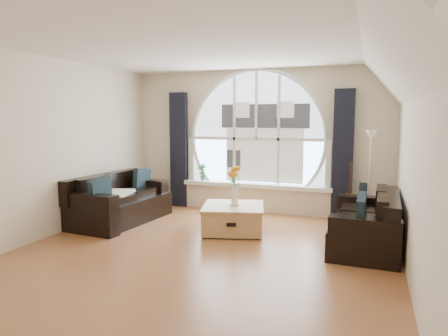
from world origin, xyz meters
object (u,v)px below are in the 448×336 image
at_px(sofa_right, 365,219).
at_px(floor_lamp, 369,178).
at_px(coffee_chest, 233,217).
at_px(guitar, 350,192).
at_px(potted_plant, 202,172).
at_px(sofa_left, 121,199).
at_px(vase_flowers, 235,181).

relative_size(sofa_right, floor_lamp, 1.06).
relative_size(coffee_chest, guitar, 0.89).
relative_size(sofa_right, potted_plant, 5.06).
bearing_deg(potted_plant, sofa_left, -119.76).
bearing_deg(coffee_chest, sofa_right, -18.53).
bearing_deg(floor_lamp, vase_flowers, -151.20).
relative_size(sofa_left, coffee_chest, 1.95).
distance_m(floor_lamp, potted_plant, 3.17).
bearing_deg(floor_lamp, potted_plant, 174.10).
xyz_separation_m(sofa_left, vase_flowers, (2.04, 0.12, 0.41)).
height_order(sofa_right, vase_flowers, vase_flowers).
bearing_deg(guitar, floor_lamp, -23.56).
xyz_separation_m(vase_flowers, floor_lamp, (1.99, 1.10, -0.01)).
xyz_separation_m(coffee_chest, potted_plant, (-1.15, 1.46, 0.49)).
relative_size(vase_flowers, guitar, 0.66).
height_order(vase_flowers, potted_plant, vase_flowers).
xyz_separation_m(sofa_left, coffee_chest, (2.03, 0.08, -0.17)).
bearing_deg(coffee_chest, potted_plant, 113.17).
xyz_separation_m(sofa_right, guitar, (-0.28, 1.39, 0.13)).
distance_m(sofa_left, potted_plant, 1.80).
bearing_deg(sofa_left, potted_plant, 65.06).
xyz_separation_m(vase_flowers, potted_plant, (-1.16, 1.42, -0.09)).
distance_m(coffee_chest, floor_lamp, 2.37).
bearing_deg(potted_plant, coffee_chest, -51.79).
distance_m(vase_flowers, guitar, 2.11).
height_order(coffee_chest, potted_plant, potted_plant).
bearing_deg(vase_flowers, potted_plant, 129.16).
relative_size(guitar, potted_plant, 3.16).
height_order(sofa_left, coffee_chest, sofa_left).
relative_size(sofa_left, guitar, 1.73).
xyz_separation_m(floor_lamp, potted_plant, (-3.15, 0.33, -0.08)).
xyz_separation_m(coffee_chest, vase_flowers, (0.01, 0.03, 0.58)).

